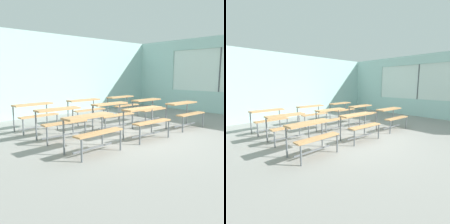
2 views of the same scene
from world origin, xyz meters
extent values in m
cube|color=gray|center=(0.00, 0.00, -0.03)|extent=(10.00, 9.00, 0.05)
cube|color=#A8D1CC|center=(0.00, 4.50, 1.50)|extent=(10.00, 0.12, 3.00)
cube|color=#A8D1CC|center=(5.00, 0.00, 0.42)|extent=(0.12, 9.00, 0.85)
cube|color=#A8D1CC|center=(5.00, 0.00, 2.77)|extent=(0.12, 9.00, 0.45)
cube|color=#A8D1CC|center=(5.00, 3.55, 1.70)|extent=(0.12, 1.90, 1.70)
cube|color=silver|center=(5.00, 0.50, 1.70)|extent=(0.02, 4.20, 1.70)
cube|color=#4C5156|center=(5.00, 0.50, 1.70)|extent=(0.06, 0.05, 1.70)
cube|color=tan|center=(-1.69, 0.02, 0.72)|extent=(1.11, 0.37, 0.04)
cube|color=tan|center=(-1.67, -0.30, 0.44)|extent=(1.11, 0.27, 0.03)
cylinder|color=slate|center=(-2.19, 0.13, 0.36)|extent=(0.04, 0.04, 0.72)
cylinder|color=slate|center=(-1.19, 0.18, 0.36)|extent=(0.04, 0.04, 0.72)
cylinder|color=slate|center=(-2.17, -0.41, 0.22)|extent=(0.04, 0.04, 0.44)
cylinder|color=slate|center=(-1.17, -0.37, 0.22)|extent=(0.04, 0.04, 0.44)
cube|color=slate|center=(-1.68, -0.12, 0.10)|extent=(1.00, 0.08, 0.03)
cube|color=tan|center=(-0.05, 0.02, 0.72)|extent=(1.11, 0.37, 0.04)
cube|color=tan|center=(-0.06, -0.30, 0.44)|extent=(1.11, 0.27, 0.03)
cylinder|color=slate|center=(-0.54, 0.18, 0.36)|extent=(0.04, 0.04, 0.72)
cylinder|color=slate|center=(0.46, 0.13, 0.36)|extent=(0.04, 0.04, 0.72)
cylinder|color=slate|center=(-0.57, -0.37, 0.22)|extent=(0.04, 0.04, 0.44)
cylinder|color=slate|center=(0.43, -0.41, 0.22)|extent=(0.04, 0.04, 0.44)
cube|color=slate|center=(-0.06, -0.12, 0.10)|extent=(1.00, 0.08, 0.03)
cube|color=tan|center=(1.66, 0.03, 0.72)|extent=(1.11, 0.36, 0.04)
cube|color=tan|center=(1.65, -0.29, 0.44)|extent=(1.11, 0.26, 0.03)
cylinder|color=slate|center=(1.17, 0.19, 0.36)|extent=(0.04, 0.04, 0.72)
cylinder|color=slate|center=(2.17, 0.15, 0.36)|extent=(0.04, 0.04, 0.72)
cylinder|color=slate|center=(1.15, -0.36, 0.22)|extent=(0.04, 0.04, 0.44)
cylinder|color=slate|center=(2.15, -0.40, 0.22)|extent=(0.04, 0.04, 0.44)
cube|color=slate|center=(1.66, -0.11, 0.10)|extent=(1.00, 0.07, 0.03)
cube|color=tan|center=(-1.63, 1.31, 0.72)|extent=(1.11, 0.34, 0.04)
cube|color=tan|center=(-1.64, 0.99, 0.44)|extent=(1.10, 0.24, 0.03)
cylinder|color=slate|center=(-2.13, 1.47, 0.36)|extent=(0.04, 0.04, 0.72)
cylinder|color=slate|center=(-1.13, 1.44, 0.36)|extent=(0.04, 0.04, 0.72)
cylinder|color=slate|center=(-2.14, 0.92, 0.22)|extent=(0.04, 0.04, 0.44)
cylinder|color=slate|center=(-1.14, 0.89, 0.22)|extent=(0.04, 0.04, 0.44)
cube|color=slate|center=(-1.63, 1.17, 0.10)|extent=(1.00, 0.05, 0.03)
cube|color=tan|center=(0.00, 1.28, 0.72)|extent=(1.11, 0.35, 0.04)
cube|color=tan|center=(-0.01, 0.96, 0.44)|extent=(1.11, 0.25, 0.03)
cylinder|color=slate|center=(-0.50, 1.43, 0.36)|extent=(0.04, 0.04, 0.72)
cylinder|color=slate|center=(0.50, 1.40, 0.36)|extent=(0.04, 0.04, 0.72)
cylinder|color=slate|center=(-0.51, 0.88, 0.22)|extent=(0.04, 0.04, 0.44)
cylinder|color=slate|center=(0.49, 0.85, 0.22)|extent=(0.04, 0.04, 0.44)
cube|color=slate|center=(0.00, 1.14, 0.10)|extent=(1.00, 0.06, 0.03)
cube|color=tan|center=(1.57, 1.27, 0.72)|extent=(1.10, 0.33, 0.04)
cube|color=tan|center=(1.57, 0.95, 0.44)|extent=(1.10, 0.23, 0.03)
cylinder|color=slate|center=(1.07, 1.42, 0.36)|extent=(0.04, 0.04, 0.72)
cylinder|color=slate|center=(2.07, 1.41, 0.36)|extent=(0.04, 0.04, 0.72)
cylinder|color=slate|center=(1.07, 0.87, 0.22)|extent=(0.04, 0.04, 0.44)
cylinder|color=slate|center=(2.07, 0.86, 0.22)|extent=(0.04, 0.04, 0.44)
cube|color=slate|center=(1.57, 1.13, 0.10)|extent=(1.00, 0.04, 0.03)
cube|color=tan|center=(-1.67, 2.59, 0.72)|extent=(1.11, 0.37, 0.04)
cube|color=tan|center=(-1.66, 2.28, 0.44)|extent=(1.11, 0.27, 0.03)
cylinder|color=slate|center=(-2.18, 2.71, 0.36)|extent=(0.04, 0.04, 0.72)
cylinder|color=slate|center=(-1.18, 2.76, 0.36)|extent=(0.04, 0.04, 0.72)
cylinder|color=slate|center=(-2.15, 2.16, 0.22)|extent=(0.04, 0.04, 0.44)
cylinder|color=slate|center=(-1.15, 2.21, 0.22)|extent=(0.04, 0.04, 0.44)
cube|color=slate|center=(-1.67, 2.46, 0.10)|extent=(1.00, 0.08, 0.03)
cube|color=tan|center=(0.02, 2.56, 0.72)|extent=(1.10, 0.33, 0.04)
cube|color=tan|center=(0.01, 2.24, 0.44)|extent=(1.10, 0.23, 0.03)
cylinder|color=slate|center=(-0.48, 2.71, 0.36)|extent=(0.04, 0.04, 0.72)
cylinder|color=slate|center=(0.52, 2.70, 0.36)|extent=(0.04, 0.04, 0.72)
cylinder|color=slate|center=(-0.49, 2.16, 0.22)|extent=(0.04, 0.04, 0.44)
cylinder|color=slate|center=(0.51, 2.15, 0.22)|extent=(0.04, 0.04, 0.44)
cube|color=slate|center=(0.02, 2.42, 0.10)|extent=(1.00, 0.04, 0.03)
cube|color=tan|center=(1.66, 2.58, 0.72)|extent=(1.11, 0.34, 0.04)
cube|color=tan|center=(1.67, 2.26, 0.44)|extent=(1.10, 0.24, 0.03)
cylinder|color=slate|center=(1.16, 2.71, 0.36)|extent=(0.04, 0.04, 0.72)
cylinder|color=slate|center=(2.16, 2.73, 0.36)|extent=(0.04, 0.04, 0.72)
cylinder|color=slate|center=(1.17, 2.16, 0.22)|extent=(0.04, 0.04, 0.44)
cylinder|color=slate|center=(2.17, 2.18, 0.22)|extent=(0.04, 0.04, 0.44)
cube|color=slate|center=(1.67, 2.44, 0.10)|extent=(1.00, 0.05, 0.03)
camera|label=1|loc=(-4.60, -3.92, 1.56)|focal=39.83mm
camera|label=2|loc=(-3.80, -3.30, 1.60)|focal=28.00mm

